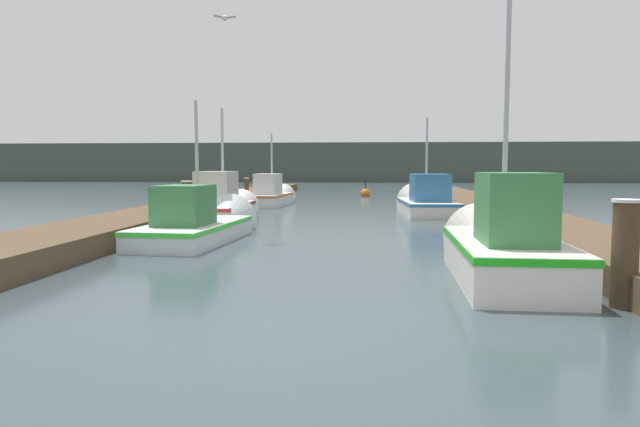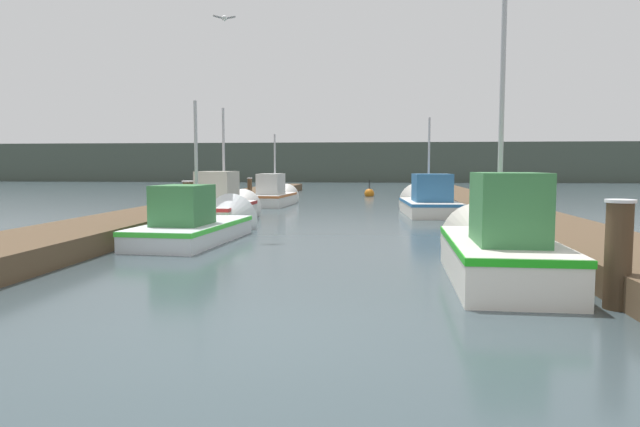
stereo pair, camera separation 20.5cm
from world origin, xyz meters
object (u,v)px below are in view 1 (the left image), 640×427
object	(u,v)px
fishing_boat_3	(425,202)
channel_buoy	(365,193)
fishing_boat_1	(201,224)
fishing_boat_4	(272,195)
mooring_piling_0	(188,204)
fishing_boat_0	(502,245)
mooring_piling_2	(247,191)
seagull_lead	(225,18)
mooring_piling_1	(625,253)
fishing_boat_2	(225,207)

from	to	relation	value
fishing_boat_3	channel_buoy	bearing A→B (deg)	97.72
channel_buoy	fishing_boat_1	bearing A→B (deg)	-100.98
fishing_boat_4	mooring_piling_0	size ratio (longest dim) A/B	3.28
fishing_boat_0	fishing_boat_1	xyz separation A→B (m)	(-6.21, 4.16, -0.14)
fishing_boat_4	mooring_piling_2	xyz separation A→B (m)	(-1.10, -0.39, 0.17)
fishing_boat_3	mooring_piling_2	world-z (taller)	fishing_boat_3
fishing_boat_1	mooring_piling_2	world-z (taller)	fishing_boat_1
mooring_piling_2	seagull_lead	bearing A→B (deg)	-80.18
mooring_piling_2	seagull_lead	world-z (taller)	seagull_lead
fishing_boat_0	mooring_piling_1	distance (m)	2.23
fishing_boat_3	channel_buoy	distance (m)	11.98
fishing_boat_2	mooring_piling_2	bearing A→B (deg)	97.13
fishing_boat_0	seagull_lead	world-z (taller)	seagull_lead
fishing_boat_4	mooring_piling_0	world-z (taller)	fishing_boat_4
channel_buoy	fishing_boat_0	bearing A→B (deg)	-84.34
fishing_boat_0	mooring_piling_2	bearing A→B (deg)	117.48
mooring_piling_0	seagull_lead	world-z (taller)	seagull_lead
fishing_boat_0	fishing_boat_4	size ratio (longest dim) A/B	1.08
fishing_boat_3	fishing_boat_1	bearing A→B (deg)	-130.91
fishing_boat_4	mooring_piling_2	bearing A→B (deg)	-156.52
mooring_piling_2	fishing_boat_1	bearing A→B (deg)	-83.09
mooring_piling_0	mooring_piling_2	size ratio (longest dim) A/B	1.08
fishing_boat_3	channel_buoy	xyz separation A→B (m)	(-2.32, 11.75, -0.28)
mooring_piling_1	mooring_piling_2	distance (m)	19.78
fishing_boat_2	fishing_boat_3	world-z (taller)	same
fishing_boat_4	seagull_lead	distance (m)	12.53
seagull_lead	channel_buoy	bearing A→B (deg)	63.46
fishing_boat_3	mooring_piling_1	bearing A→B (deg)	-88.90
fishing_boat_2	fishing_boat_4	xyz separation A→B (m)	(0.11, 8.14, -0.05)
fishing_boat_1	mooring_piling_1	distance (m)	9.52
fishing_boat_4	mooring_piling_1	world-z (taller)	fishing_boat_4
fishing_boat_3	seagull_lead	size ratio (longest dim) A/B	8.93
fishing_boat_2	fishing_boat_3	distance (m)	7.78
fishing_boat_4	mooring_piling_2	size ratio (longest dim) A/B	3.56
fishing_boat_1	channel_buoy	distance (m)	20.15
mooring_piling_0	mooring_piling_1	world-z (taller)	mooring_piling_1
mooring_piling_1	fishing_boat_1	bearing A→B (deg)	139.99
channel_buoy	seagull_lead	size ratio (longest dim) A/B	1.92
fishing_boat_0	mooring_piling_2	world-z (taller)	fishing_boat_0
mooring_piling_2	channel_buoy	world-z (taller)	mooring_piling_2
mooring_piling_1	mooring_piling_0	bearing A→B (deg)	134.11
channel_buoy	seagull_lead	xyz separation A→B (m)	(-3.33, -19.23, 5.25)
fishing_boat_0	mooring_piling_1	bearing A→B (deg)	-59.46
fishing_boat_2	fishing_boat_4	distance (m)	8.14
mooring_piling_0	seagull_lead	distance (m)	5.44
fishing_boat_4	mooring_piling_2	distance (m)	1.18
mooring_piling_2	channel_buoy	distance (m)	9.69
mooring_piling_1	fishing_boat_3	bearing A→B (deg)	94.55
fishing_boat_0	fishing_boat_1	size ratio (longest dim) A/B	0.97
channel_buoy	fishing_boat_2	bearing A→B (deg)	-105.03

